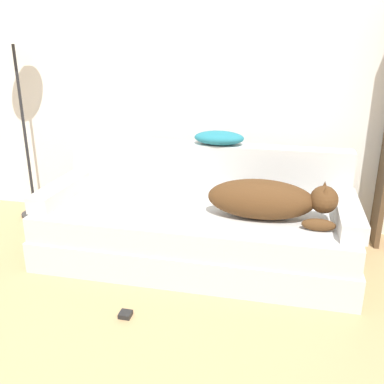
{
  "coord_description": "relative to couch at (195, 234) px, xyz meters",
  "views": [
    {
      "loc": [
        0.79,
        -1.05,
        1.47
      ],
      "look_at": [
        0.21,
        1.5,
        0.54
      ],
      "focal_mm": 40.0,
      "sensor_mm": 36.0,
      "label": 1
    }
  ],
  "objects": [
    {
      "name": "laptop",
      "position": [
        -0.11,
        -0.04,
        0.21
      ],
      "size": [
        0.32,
        0.2,
        0.02
      ],
      "rotation": [
        0.0,
        0.0,
        0.03
      ],
      "color": "silver",
      "rests_on": "couch"
    },
    {
      "name": "power_adapter",
      "position": [
        -0.24,
        -0.75,
        -0.18
      ],
      "size": [
        0.07,
        0.07,
        0.03
      ],
      "color": "black",
      "rests_on": "ground_plane"
    },
    {
      "name": "couch",
      "position": [
        0.0,
        0.0,
        0.0
      ],
      "size": [
        2.12,
        0.88,
        0.39
      ],
      "color": "silver",
      "rests_on": "ground_plane"
    },
    {
      "name": "couch_arm_left",
      "position": [
        -0.99,
        -0.01,
        0.25
      ],
      "size": [
        0.15,
        0.69,
        0.11
      ],
      "color": "silver",
      "rests_on": "couch"
    },
    {
      "name": "wall_back",
      "position": [
        -0.21,
        0.76,
        1.16
      ],
      "size": [
        8.01,
        0.06,
        2.7
      ],
      "color": "silver",
      "rests_on": "ground_plane"
    },
    {
      "name": "throw_pillow",
      "position": [
        0.1,
        0.37,
        0.61
      ],
      "size": [
        0.36,
        0.21,
        0.1
      ],
      "color": "teal",
      "rests_on": "couch_backrest"
    },
    {
      "name": "couch_backrest",
      "position": [
        0.0,
        0.37,
        0.38
      ],
      "size": [
        2.08,
        0.15,
        0.36
      ],
      "color": "silver",
      "rests_on": "couch"
    },
    {
      "name": "couch_arm_right",
      "position": [
        0.99,
        -0.01,
        0.25
      ],
      "size": [
        0.15,
        0.69,
        0.11
      ],
      "color": "silver",
      "rests_on": "couch"
    },
    {
      "name": "dog",
      "position": [
        0.49,
        -0.08,
        0.33
      ],
      "size": [
        0.81,
        0.28,
        0.26
      ],
      "color": "#513319",
      "rests_on": "couch"
    },
    {
      "name": "floor_lamp",
      "position": [
        -1.55,
        0.47,
        1.25
      ],
      "size": [
        0.3,
        0.3,
        1.68
      ],
      "color": "#232326",
      "rests_on": "ground_plane"
    }
  ]
}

